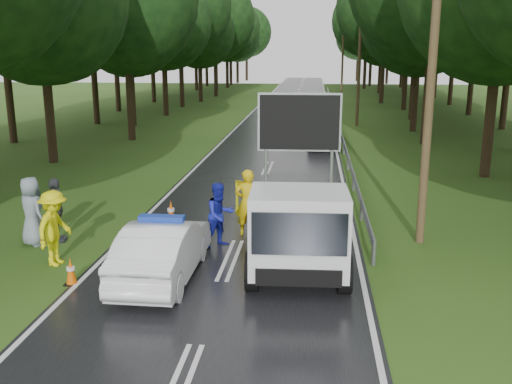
# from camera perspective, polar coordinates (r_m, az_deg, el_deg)

# --- Properties ---
(ground) EXTENTS (160.00, 160.00, 0.00)m
(ground) POSITION_cam_1_polar(r_m,az_deg,el_deg) (15.11, -2.56, -6.81)
(ground) COLOR #284814
(ground) RESTS_ON ground
(road) EXTENTS (7.00, 140.00, 0.02)m
(road) POSITION_cam_1_polar(r_m,az_deg,el_deg) (44.34, 3.08, 7.09)
(road) COLOR black
(road) RESTS_ON ground
(guardrail) EXTENTS (0.12, 60.06, 0.70)m
(guardrail) POSITION_cam_1_polar(r_m,az_deg,el_deg) (43.92, 7.94, 7.62)
(guardrail) COLOR gray
(guardrail) RESTS_ON ground
(utility_pole_near) EXTENTS (1.40, 0.24, 10.00)m
(utility_pole_near) POSITION_cam_1_polar(r_m,az_deg,el_deg) (16.26, 17.23, 12.35)
(utility_pole_near) COLOR #4D3B23
(utility_pole_near) RESTS_ON ground
(utility_pole_mid) EXTENTS (1.40, 0.24, 10.00)m
(utility_pole_mid) POSITION_cam_1_polar(r_m,az_deg,el_deg) (42.08, 10.33, 13.42)
(utility_pole_mid) COLOR #4D3B23
(utility_pole_mid) RESTS_ON ground
(utility_pole_far) EXTENTS (1.40, 0.24, 10.00)m
(utility_pole_far) POSITION_cam_1_polar(r_m,az_deg,el_deg) (68.03, 8.67, 13.64)
(utility_pole_far) COLOR #4D3B23
(utility_pole_far) RESTS_ON ground
(police_sedan) EXTENTS (1.55, 4.34, 1.57)m
(police_sedan) POSITION_cam_1_polar(r_m,az_deg,el_deg) (13.87, -9.29, -5.76)
(police_sedan) COLOR white
(police_sedan) RESTS_ON ground
(work_truck) EXTENTS (2.56, 5.40, 4.23)m
(work_truck) POSITION_cam_1_polar(r_m,az_deg,el_deg) (14.29, 4.24, -3.20)
(work_truck) COLOR gray
(work_truck) RESTS_ON ground
(barrier) EXTENTS (2.50, 1.11, 1.11)m
(barrier) POSITION_cam_1_polar(r_m,az_deg,el_deg) (18.57, 1.53, -0.08)
(barrier) COLOR #D0DA0B
(barrier) RESTS_ON ground
(officer) EXTENTS (0.79, 0.58, 2.00)m
(officer) POSITION_cam_1_polar(r_m,az_deg,el_deg) (16.78, -0.88, -1.06)
(officer) COLOR yellow
(officer) RESTS_ON ground
(civilian) EXTENTS (1.12, 1.11, 1.83)m
(civilian) POSITION_cam_1_polar(r_m,az_deg,el_deg) (15.87, -3.63, -2.30)
(civilian) COLOR #181FA0
(civilian) RESTS_ON ground
(bystander_left) EXTENTS (0.90, 1.36, 1.96)m
(bystander_left) POSITION_cam_1_polar(r_m,az_deg,el_deg) (15.36, -19.51, -3.42)
(bystander_left) COLOR yellow
(bystander_left) RESTS_ON ground
(bystander_mid) EXTENTS (0.71, 1.17, 1.87)m
(bystander_mid) POSITION_cam_1_polar(r_m,az_deg,el_deg) (17.19, -19.38, -1.74)
(bystander_mid) COLOR #3D4045
(bystander_mid) RESTS_ON ground
(bystander_right) EXTENTS (1.14, 1.06, 1.96)m
(bystander_right) POSITION_cam_1_polar(r_m,az_deg,el_deg) (17.15, -21.52, -1.81)
(bystander_right) COLOR gray
(bystander_right) RESTS_ON ground
(queue_car_first) EXTENTS (1.88, 4.41, 1.48)m
(queue_car_first) POSITION_cam_1_polar(r_m,az_deg,el_deg) (32.69, 6.67, 5.82)
(queue_car_first) COLOR #45474E
(queue_car_first) RESTS_ON ground
(queue_car_second) EXTENTS (2.06, 4.88, 1.41)m
(queue_car_second) POSITION_cam_1_polar(r_m,az_deg,el_deg) (38.65, 4.82, 7.07)
(queue_car_second) COLOR #9C9FA4
(queue_car_second) RESTS_ON ground
(queue_car_third) EXTENTS (2.78, 5.93, 1.64)m
(queue_car_third) POSITION_cam_1_polar(r_m,az_deg,el_deg) (44.61, 4.16, 8.16)
(queue_car_third) COLOR black
(queue_car_third) RESTS_ON ground
(queue_car_fourth) EXTENTS (1.92, 4.99, 1.62)m
(queue_car_fourth) POSITION_cam_1_polar(r_m,az_deg,el_deg) (51.00, 5.68, 8.86)
(queue_car_fourth) COLOR #414549
(queue_car_fourth) RESTS_ON ground
(cone_near_left) EXTENTS (0.31, 0.31, 0.66)m
(cone_near_left) POSITION_cam_1_polar(r_m,az_deg,el_deg) (14.18, -18.02, -7.57)
(cone_near_left) COLOR black
(cone_near_left) RESTS_ON ground
(cone_center) EXTENTS (0.34, 0.34, 0.71)m
(cone_center) POSITION_cam_1_polar(r_m,az_deg,el_deg) (16.81, 0.10, -3.36)
(cone_center) COLOR black
(cone_center) RESTS_ON ground
(cone_far) EXTENTS (0.33, 0.33, 0.71)m
(cone_far) POSITION_cam_1_polar(r_m,az_deg,el_deg) (17.23, 3.25, -2.96)
(cone_far) COLOR black
(cone_far) RESTS_ON ground
(cone_left_mid) EXTENTS (0.36, 0.36, 0.77)m
(cone_left_mid) POSITION_cam_1_polar(r_m,az_deg,el_deg) (18.23, -8.49, -2.03)
(cone_left_mid) COLOR black
(cone_left_mid) RESTS_ON ground
(cone_right) EXTENTS (0.30, 0.30, 0.65)m
(cone_right) POSITION_cam_1_polar(r_m,az_deg,el_deg) (16.27, 6.62, -4.17)
(cone_right) COLOR black
(cone_right) RESTS_ON ground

